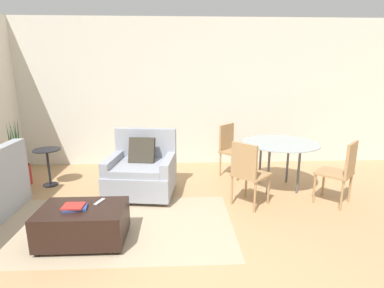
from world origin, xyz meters
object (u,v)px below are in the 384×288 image
object	(u,v)px
armchair	(142,171)
dining_table	(280,147)
ottoman	(83,223)
dining_chair_near_right	(342,169)
potted_plant	(18,169)
side_table	(48,160)
dining_chair_far_left	(231,146)
tv_remote_primary	(99,202)
book_stack	(74,207)
dining_chair_near_left	(248,170)

from	to	relation	value
armchair	dining_table	bearing A→B (deg)	3.69
ottoman	dining_chair_near_right	bearing A→B (deg)	13.71
potted_plant	side_table	distance (m)	0.53
dining_chair_far_left	ottoman	bearing A→B (deg)	-133.28
dining_chair_near_right	side_table	bearing A→B (deg)	168.08
tv_remote_primary	dining_chair_near_right	distance (m)	3.14
book_stack	side_table	xyz separation A→B (m)	(-0.98, 1.71, 0.00)
armchair	dining_table	world-z (taller)	armchair
ottoman	side_table	distance (m)	2.00
book_stack	potted_plant	distance (m)	2.32
side_table	dining_chair_near_left	xyz separation A→B (m)	(2.99, -0.90, 0.10)
potted_plant	dining_table	distance (m)	4.17
dining_chair_near_left	dining_chair_far_left	xyz separation A→B (m)	(0.00, 1.28, 0.00)
book_stack	dining_chair_near_right	distance (m)	3.39
dining_table	dining_chair_near_right	distance (m)	0.92
tv_remote_primary	dining_chair_far_left	size ratio (longest dim) A/B	0.19
tv_remote_primary	potted_plant	world-z (taller)	potted_plant
dining_chair_near_left	dining_table	bearing A→B (deg)	45.00
book_stack	dining_chair_far_left	xyz separation A→B (m)	(2.01, 2.09, 0.10)
book_stack	side_table	world-z (taller)	side_table
dining_chair_near_right	armchair	bearing A→B (deg)	169.60
tv_remote_primary	dining_chair_far_left	xyz separation A→B (m)	(1.80, 1.93, 0.12)
armchair	tv_remote_primary	world-z (taller)	armchair
book_stack	dining_chair_near_right	size ratio (longest dim) A/B	0.29
book_stack	armchair	bearing A→B (deg)	67.52
tv_remote_primary	dining_chair_near_left	xyz separation A→B (m)	(1.80, 0.65, 0.12)
tv_remote_primary	dining_chair_far_left	bearing A→B (deg)	47.02
armchair	ottoman	size ratio (longest dim) A/B	1.17
side_table	dining_chair_near_right	world-z (taller)	dining_chair_near_right
armchair	book_stack	xyz separation A→B (m)	(-0.54, -1.32, 0.07)
armchair	dining_chair_near_left	distance (m)	1.56
dining_chair_near_left	dining_chair_far_left	size ratio (longest dim) A/B	1.00
potted_plant	dining_table	xyz separation A→B (m)	(4.14, -0.32, 0.39)
armchair	dining_chair_far_left	world-z (taller)	armchair
dining_chair_near_right	dining_chair_far_left	bearing A→B (deg)	135.00
dining_table	dining_chair_near_left	size ratio (longest dim) A/B	1.30
ottoman	dining_table	distance (m)	2.99
potted_plant	dining_chair_near_left	bearing A→B (deg)	-15.29
tv_remote_primary	dining_chair_far_left	world-z (taller)	dining_chair_far_left
side_table	dining_chair_near_right	xyz separation A→B (m)	(4.27, -0.90, 0.10)
book_stack	dining_chair_far_left	distance (m)	2.90
book_stack	dining_chair_far_left	size ratio (longest dim) A/B	0.29
book_stack	dining_chair_near_left	world-z (taller)	dining_chair_near_left
dining_chair_far_left	side_table	bearing A→B (deg)	-172.82
armchair	ottoman	world-z (taller)	armchair
dining_chair_near_right	dining_chair_far_left	xyz separation A→B (m)	(-1.28, 1.28, 0.00)
dining_chair_near_right	dining_chair_far_left	size ratio (longest dim) A/B	1.00
ottoman	dining_chair_near_left	world-z (taller)	dining_chair_near_left
ottoman	dining_chair_far_left	bearing A→B (deg)	46.72
side_table	dining_chair_far_left	distance (m)	3.02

